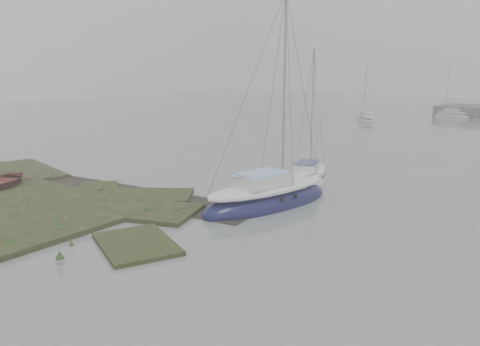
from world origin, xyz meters
The scene contains 6 objects.
ground centered at (0.00, 30.00, 0.00)m, with size 160.00×160.00×0.00m, color slate.
sailboat_main centered at (1.50, 6.82, 0.33)m, with size 4.21×7.91×10.64m.
sailboat_white centered at (0.86, 11.99, 0.25)m, with size 3.42×6.08×8.16m.
sailboat_far_a centered at (-9.02, 45.74, 0.24)m, with size 4.68×5.56×7.81m.
sailboat_far_c centered at (-1.72, 58.02, 0.24)m, with size 5.67×3.41×7.60m.
dinghy centered at (-11.58, 1.00, 0.54)m, with size 2.21×3.10×0.64m, color maroon.
Camera 1 is at (13.18, -11.33, 6.34)m, focal length 35.00 mm.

